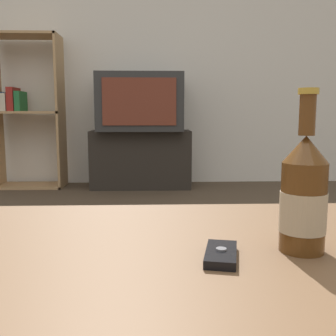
# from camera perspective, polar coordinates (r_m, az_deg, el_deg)

# --- Properties ---
(back_wall) EXTENTS (8.00, 0.05, 2.60)m
(back_wall) POSITION_cam_1_polar(r_m,az_deg,el_deg) (3.68, -3.03, 18.37)
(back_wall) COLOR silver
(back_wall) RESTS_ON ground_plane
(coffee_table) EXTENTS (1.16, 0.75, 0.40)m
(coffee_table) POSITION_cam_1_polar(r_m,az_deg,el_deg) (0.66, -6.40, -17.49)
(coffee_table) COLOR brown
(coffee_table) RESTS_ON ground_plane
(tv_stand) EXTENTS (0.84, 0.36, 0.49)m
(tv_stand) POSITION_cam_1_polar(r_m,az_deg,el_deg) (3.39, -3.94, 1.33)
(tv_stand) COLOR #28231E
(tv_stand) RESTS_ON ground_plane
(television) EXTENTS (0.70, 0.57, 0.47)m
(television) POSITION_cam_1_polar(r_m,az_deg,el_deg) (3.36, -4.02, 9.44)
(television) COLOR #2D2D2D
(television) RESTS_ON tv_stand
(bookshelf) EXTENTS (0.57, 0.30, 1.28)m
(bookshelf) POSITION_cam_1_polar(r_m,az_deg,el_deg) (3.57, -20.14, 7.92)
(bookshelf) COLOR tan
(bookshelf) RESTS_ON ground_plane
(beer_bottle) EXTENTS (0.08, 0.08, 0.27)m
(beer_bottle) POSITION_cam_1_polar(r_m,az_deg,el_deg) (0.68, 19.07, -3.85)
(beer_bottle) COLOR #563314
(beer_bottle) RESTS_ON coffee_table
(cell_phone) EXTENTS (0.07, 0.11, 0.02)m
(cell_phone) POSITION_cam_1_polar(r_m,az_deg,el_deg) (0.64, 7.77, -12.41)
(cell_phone) COLOR black
(cell_phone) RESTS_ON coffee_table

